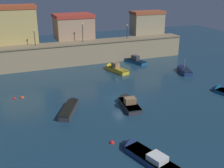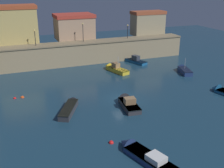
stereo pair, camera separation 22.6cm
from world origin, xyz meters
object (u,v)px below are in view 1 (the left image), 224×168
quay_lamp_0 (34,35)px  mooring_buoy_2 (112,143)px  mooring_buoy_0 (15,99)px  mooring_buoy_1 (22,98)px  moored_boat_0 (223,91)px  quay_lamp_1 (82,30)px  moored_boat_5 (114,68)px  moored_boat_1 (71,107)px  moored_boat_2 (142,153)px  moored_boat_4 (127,102)px  quay_lamp_2 (127,29)px  moored_boat_3 (132,60)px  moored_boat_6 (183,70)px

quay_lamp_0 → mooring_buoy_2: size_ratio=5.63×
mooring_buoy_0 → mooring_buoy_1: bearing=-3.7°
mooring_buoy_1 → mooring_buoy_2: bearing=-64.2°
moored_boat_0 → mooring_buoy_1: (-28.73, 9.28, -0.25)m
mooring_buoy_0 → mooring_buoy_2: bearing=-61.3°
quay_lamp_1 → moored_boat_5: (3.88, -7.26, -6.44)m
moored_boat_1 → moored_boat_2: 13.37m
moored_boat_0 → mooring_buoy_2: bearing=93.9°
moored_boat_1 → moored_boat_4: 7.77m
quay_lamp_0 → quay_lamp_2: (19.26, 0.00, -0.04)m
mooring_buoy_2 → moored_boat_4: bearing=55.8°
quay_lamp_1 → mooring_buoy_1: (-13.50, -14.38, -6.94)m
mooring_buoy_1 → mooring_buoy_2: 17.82m
moored_boat_3 → mooring_buoy_0: size_ratio=14.93×
quay_lamp_0 → mooring_buoy_2: 31.33m
quay_lamp_1 → moored_boat_4: quay_lamp_1 is taller
moored_boat_4 → mooring_buoy_1: size_ratio=11.36×
moored_boat_0 → mooring_buoy_1: bearing=58.1°
moored_boat_0 → moored_boat_2: size_ratio=0.79×
mooring_buoy_1 → mooring_buoy_2: (7.76, -16.04, 0.00)m
moored_boat_5 → moored_boat_4: bearing=148.3°
quay_lamp_1 → moored_boat_2: (-3.86, -33.71, -6.59)m
moored_boat_0 → moored_boat_3: (-5.45, 20.80, 0.18)m
quay_lamp_1 → moored_boat_5: 10.45m
quay_lamp_2 → moored_boat_3: quay_lamp_2 is taller
moored_boat_6 → quay_lamp_1: bearing=66.6°
moored_boat_5 → mooring_buoy_0: 19.75m
mooring_buoy_2 → quay_lamp_0: bearing=96.9°
moored_boat_5 → mooring_buoy_2: size_ratio=12.31×
moored_boat_0 → moored_boat_1: moored_boat_0 is taller
quay_lamp_1 → moored_boat_1: bearing=-110.6°
moored_boat_5 → moored_boat_6: bearing=-131.5°
quay_lamp_1 → mooring_buoy_0: 21.56m
moored_boat_4 → quay_lamp_2: bearing=-17.8°
quay_lamp_0 → mooring_buoy_0: (-5.14, -14.31, -6.51)m
quay_lamp_0 → moored_boat_6: quay_lamp_0 is taller
moored_boat_2 → quay_lamp_0: bearing=-8.0°
moored_boat_2 → moored_boat_5: bearing=-33.7°
moored_boat_6 → mooring_buoy_2: moored_boat_6 is taller
quay_lamp_1 → moored_boat_0: size_ratio=0.67×
quay_lamp_2 → moored_boat_4: size_ratio=0.48×
moored_boat_0 → moored_boat_3: bearing=0.7°
quay_lamp_2 → mooring_buoy_1: (-23.33, -14.38, -6.47)m
quay_lamp_2 → quay_lamp_0: bearing=180.0°
moored_boat_1 → mooring_buoy_2: 9.71m
moored_boat_0 → moored_boat_4: (-15.46, 1.34, 0.20)m
quay_lamp_2 → moored_boat_6: bearing=-65.4°
quay_lamp_2 → moored_boat_4: 25.21m
moored_boat_1 → moored_boat_3: bearing=-16.8°
quay_lamp_2 → moored_boat_0: quay_lamp_2 is taller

